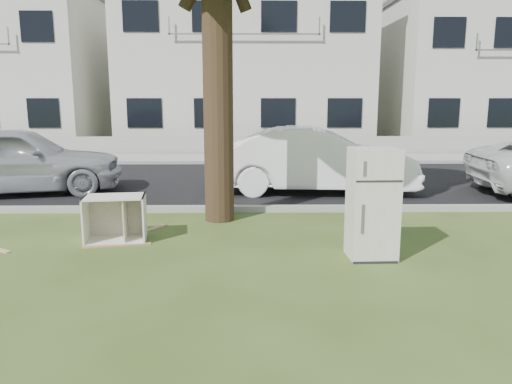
{
  "coord_description": "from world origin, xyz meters",
  "views": [
    {
      "loc": [
        0.14,
        -7.31,
        2.28
      ],
      "look_at": [
        0.26,
        0.6,
        0.76
      ],
      "focal_mm": 35.0,
      "sensor_mm": 36.0,
      "label": 1
    }
  ],
  "objects_px": {
    "car_left": "(16,160)",
    "cabinet": "(115,218)",
    "car_center": "(315,160)",
    "fridge": "(372,204)"
  },
  "relations": [
    {
      "from": "cabinet",
      "to": "car_center",
      "type": "height_order",
      "value": "car_center"
    },
    {
      "from": "car_center",
      "to": "car_left",
      "type": "distance_m",
      "value": 7.05
    },
    {
      "from": "fridge",
      "to": "car_left",
      "type": "bearing_deg",
      "value": 144.23
    },
    {
      "from": "cabinet",
      "to": "car_center",
      "type": "bearing_deg",
      "value": 40.16
    },
    {
      "from": "fridge",
      "to": "car_left",
      "type": "relative_size",
      "value": 0.33
    },
    {
      "from": "car_center",
      "to": "car_left",
      "type": "xyz_separation_m",
      "value": [
        -7.05,
        -0.05,
        0.03
      ]
    },
    {
      "from": "car_left",
      "to": "cabinet",
      "type": "bearing_deg",
      "value": -152.67
    },
    {
      "from": "fridge",
      "to": "car_center",
      "type": "xyz_separation_m",
      "value": [
        -0.16,
        4.91,
        -0.01
      ]
    },
    {
      "from": "fridge",
      "to": "car_center",
      "type": "distance_m",
      "value": 4.91
    },
    {
      "from": "car_center",
      "to": "fridge",
      "type": "bearing_deg",
      "value": -173.48
    }
  ]
}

